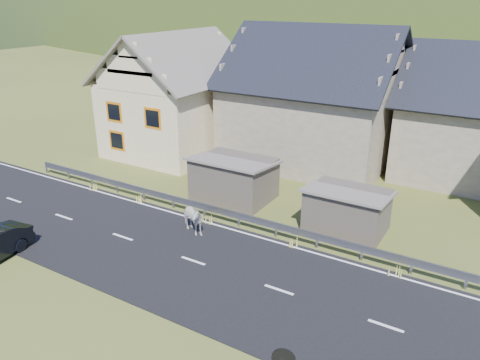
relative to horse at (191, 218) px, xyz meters
The scene contains 10 objects.
ground 2.66m from the horse, 51.86° to the right, with size 160.00×160.00×0.00m, color #3F471E.
road 2.65m from the horse, 51.86° to the right, with size 60.00×7.00×0.04m, color black.
lane_markings 2.64m from the horse, 51.86° to the right, with size 60.00×6.60×0.01m, color silver.
guardrail 2.31m from the horse, 47.08° to the left, with size 28.10×0.09×0.75m.
shed_left 4.54m from the horse, 95.49° to the left, with size 4.30×3.30×2.40m, color brown.
shed_right 7.27m from the horse, 33.42° to the left, with size 3.80×2.90×2.20m, color brown.
house_cream 13.57m from the horse, 130.15° to the left, with size 7.80×9.80×8.30m.
house_stone_a 13.57m from the horse, 87.50° to the left, with size 10.80×9.80×8.90m.
conifer_patch 120.61m from the horse, 116.32° to the left, with size 76.00×50.00×28.00m, color black.
horse is the anchor object (origin of this frame).
Camera 1 is at (10.37, -13.46, 10.42)m, focal length 35.00 mm.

